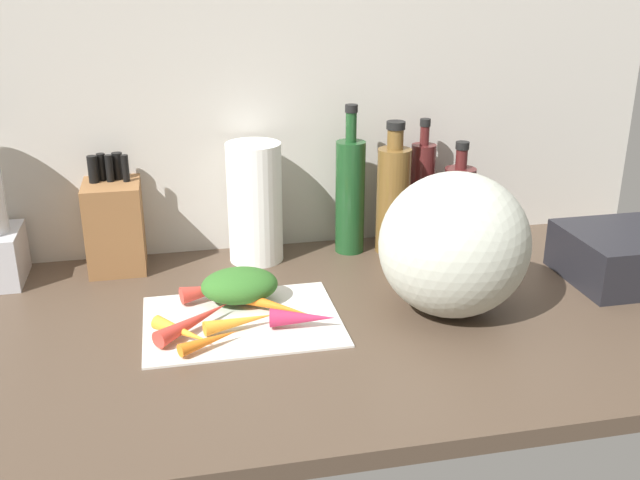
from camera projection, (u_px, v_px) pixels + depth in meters
ground_plane at (315, 324)px, 133.49cm from camera, size 170.00×80.00×3.00cm
wall_back at (278, 112)px, 157.34cm from camera, size 170.00×3.00×60.00cm
cutting_board at (242, 320)px, 130.75cm from camera, size 34.75×26.39×0.80cm
carrot_0 at (240, 321)px, 126.55cm from camera, size 13.15×5.46×2.60cm
carrot_1 at (273, 305)px, 132.48cm from camera, size 13.77×12.55×2.65cm
carrot_2 at (194, 321)px, 126.27cm from camera, size 14.42×13.56×3.03cm
carrot_3 at (183, 332)px, 123.13cm from camera, size 10.45×10.83×2.52cm
carrot_4 at (209, 341)px, 120.54cm from camera, size 10.78×6.86×2.27cm
carrot_5 at (209, 290)px, 137.64cm from camera, size 11.28×5.86×3.28cm
carrot_6 at (303, 318)px, 127.00cm from camera, size 11.92×5.66×3.35cm
carrot_greens_pile at (240, 285)px, 136.42cm from camera, size 14.38×11.06×6.08cm
winter_squash at (454, 245)px, 130.28cm from camera, size 27.17×25.66×26.32cm
knife_block at (115, 223)px, 151.26cm from camera, size 11.40×14.08×24.08cm
paper_towel_roll at (255, 203)px, 153.97cm from camera, size 11.51×11.51×25.60cm
bottle_0 at (350, 194)px, 158.51cm from camera, size 6.41×6.41×32.61cm
bottle_1 at (393, 197)px, 158.74cm from camera, size 7.29×7.29×29.08cm
bottle_2 at (422, 192)px, 164.33cm from camera, size 5.51×5.51×28.45cm
bottle_3 at (458, 205)px, 162.66cm from camera, size 6.94×6.94×23.98cm
dish_rack at (629, 255)px, 147.09cm from camera, size 25.09×21.83×10.02cm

